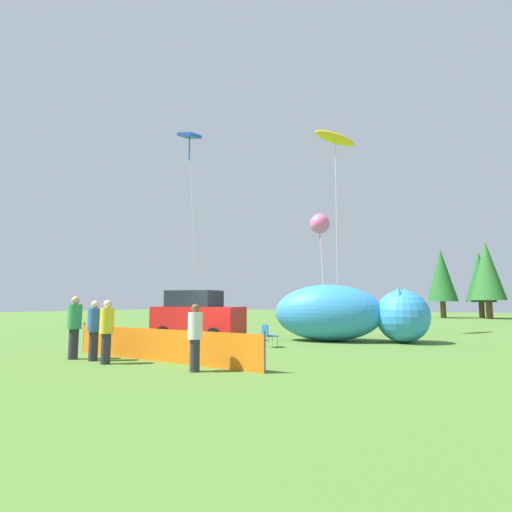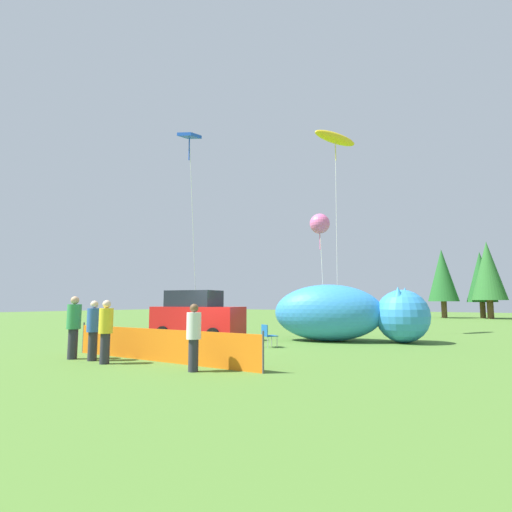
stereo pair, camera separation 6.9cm
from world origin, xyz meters
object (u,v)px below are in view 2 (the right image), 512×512
Objects in this scene: kite_yellow_hero at (335,139)px; spectator_in_red_shirt at (93,328)px; kite_pink_octopus at (320,224)px; kite_blue_box at (190,140)px; folding_chair at (268,334)px; inflatable_cat at (346,315)px; spectator_in_white_shirt at (74,325)px; spectator_in_green_shirt at (194,334)px; spectator_in_yellow_shirt at (106,329)px; parked_car at (197,316)px.

spectator_in_red_shirt is at bearing -99.63° from kite_yellow_hero.
kite_blue_box is (-5.48, -3.70, 4.39)m from kite_pink_octopus.
folding_chair is 11.06m from kite_blue_box.
inflatable_cat is 3.80× the size of spectator_in_red_shirt.
kite_yellow_hero is at bearing 77.14° from spectator_in_white_shirt.
kite_pink_octopus is at bearing 97.65° from spectator_in_green_shirt.
spectator_in_green_shirt is at bearing -138.60° from folding_chair.
spectator_in_white_shirt is 1.65m from spectator_in_yellow_shirt.
folding_chair is at bearing 75.23° from spectator_in_yellow_shirt.
folding_chair is 0.45× the size of spectator_in_white_shirt.
inflatable_cat reaches higher than spectator_in_white_shirt.
parked_car reaches higher than spectator_in_red_shirt.
spectator_in_white_shirt is at bearing -136.94° from inflatable_cat.
folding_chair is 12.78m from kite_yellow_hero.
kite_blue_box is at bearing 107.75° from spectator_in_white_shirt.
kite_yellow_hero is 5.86m from kite_pink_octopus.
spectator_in_green_shirt reaches higher than folding_chair.
kite_yellow_hero is 8.23m from kite_blue_box.
kite_blue_box is at bearing 118.65° from spectator_in_yellow_shirt.
inflatable_cat reaches higher than folding_chair.
spectator_in_yellow_shirt is 2.97m from spectator_in_green_shirt.
inflatable_cat is (1.64, 3.83, 0.65)m from folding_chair.
spectator_in_yellow_shirt reaches higher than spectator_in_red_shirt.
spectator_in_white_shirt is (-0.81, -0.14, 0.07)m from spectator_in_red_shirt.
spectator_in_yellow_shirt is (1.65, -0.02, -0.07)m from spectator_in_white_shirt.
inflatable_cat is 9.34m from spectator_in_green_shirt.
spectator_in_green_shirt is (5.65, -6.17, -0.17)m from parked_car.
spectator_in_yellow_shirt is 0.16× the size of kite_yellow_hero.
spectator_in_white_shirt is (1.08, -6.66, -0.05)m from parked_car.
inflatable_cat is 1.10× the size of kite_pink_octopus.
kite_yellow_hero is at bearing 47.79° from parked_car.
inflatable_cat reaches higher than parked_car.
inflatable_cat is 4.89m from kite_pink_octopus.
spectator_in_yellow_shirt is at bearing -170.22° from spectator_in_green_shirt.
kite_blue_box is at bearing 179.26° from inflatable_cat.
kite_pink_octopus is at bearing 73.83° from spectator_in_white_shirt.
spectator_in_yellow_shirt is 0.29× the size of kite_pink_octopus.
spectator_in_red_shirt is 1.05× the size of spectator_in_green_shirt.
spectator_in_green_shirt is (1.34, -5.51, 0.41)m from folding_chair.
parked_car is at bearing -121.57° from kite_yellow_hero.
folding_chair is at bearing 61.67° from spectator_in_white_shirt.
kite_yellow_hero reaches higher than kite_pink_octopus.
kite_pink_octopus is at bearing 82.08° from spectator_in_yellow_shirt.
parked_car is 0.66× the size of inflatable_cat.
spectator_in_red_shirt is 0.17× the size of kite_blue_box.
spectator_in_white_shirt is at bearing -106.17° from kite_pink_octopus.
spectator_in_white_shirt is 16.92m from kite_yellow_hero.
spectator_in_red_shirt is 3.78m from spectator_in_green_shirt.
folding_chair is 0.49× the size of spectator_in_red_shirt.
kite_pink_octopus is at bearing 34.50° from parked_car.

